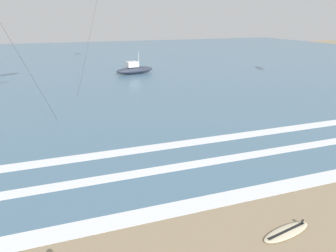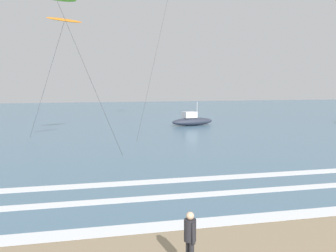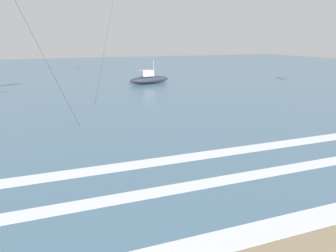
% 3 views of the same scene
% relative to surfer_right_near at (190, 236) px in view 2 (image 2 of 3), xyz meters
% --- Properties ---
extents(ocean_surface, '(140.00, 90.00, 0.01)m').
position_rel_surfer_right_near_xyz_m(ocean_surface, '(4.04, 47.97, -0.95)').
color(ocean_surface, slate).
rests_on(ocean_surface, ground).
extents(wave_foam_shoreline, '(59.42, 1.00, 0.01)m').
position_rel_surfer_right_near_xyz_m(wave_foam_shoreline, '(5.75, 3.37, -0.94)').
color(wave_foam_shoreline, white).
rests_on(wave_foam_shoreline, ocean_surface).
extents(wave_foam_mid_break, '(41.62, 0.78, 0.01)m').
position_rel_surfer_right_near_xyz_m(wave_foam_mid_break, '(4.78, 6.82, -0.94)').
color(wave_foam_mid_break, white).
rests_on(wave_foam_mid_break, ocean_surface).
extents(wave_foam_outer_break, '(36.14, 0.95, 0.01)m').
position_rel_surfer_right_near_xyz_m(wave_foam_outer_break, '(5.87, 9.63, -0.94)').
color(wave_foam_outer_break, white).
rests_on(wave_foam_outer_break, ocean_surface).
extents(surfer_right_near, '(0.32, 0.52, 1.60)m').
position_rel_surfer_right_near_xyz_m(surfer_right_near, '(0.00, 0.00, 0.00)').
color(surfer_right_near, '#232328').
rests_on(surfer_right_near, ground).
extents(kite_orange_low_near, '(4.86, 6.48, 9.96)m').
position_rel_surfer_right_near_xyz_m(kite_orange_low_near, '(-2.92, 23.42, 8.73)').
color(kite_orange_low_near, orange).
rests_on(kite_orange_low_near, ground).
extents(offshore_boat, '(5.45, 2.80, 2.70)m').
position_rel_surfer_right_near_xyz_m(offshore_boat, '(11.07, 34.66, -0.40)').
color(offshore_boat, '#2D3342').
rests_on(offshore_boat, ground).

